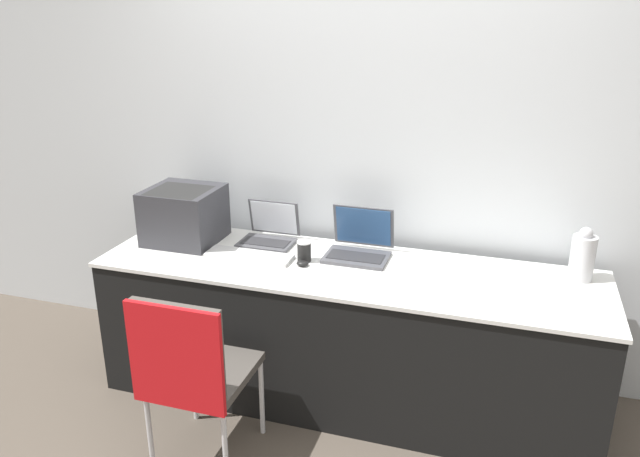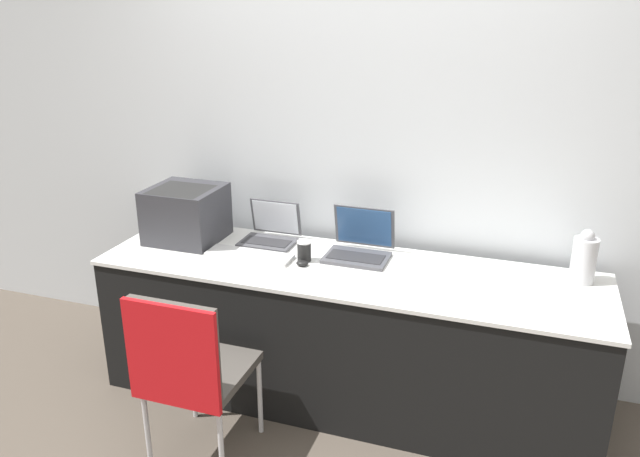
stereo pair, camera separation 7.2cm
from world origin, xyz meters
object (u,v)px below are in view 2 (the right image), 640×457
Objects in this scene: metal_pitcher at (584,259)px; external_keyboard at (250,255)px; mouse at (302,263)px; coffee_cup at (304,251)px; laptop_left at (270,233)px; printer at (186,212)px; laptop_right at (359,246)px; chair at (187,364)px.

external_keyboard is at bearing -171.65° from metal_pitcher.
mouse reaches higher than external_keyboard.
coffee_cup is 0.08m from mouse.
laptop_left is at bearing 144.29° from coffee_cup.
coffee_cup is (0.73, -0.08, -0.11)m from printer.
external_keyboard is at bearing -159.19° from laptop_right.
laptop_right is at bearing 43.21° from mouse.
metal_pitcher is at bearing 31.01° from chair.
printer reaches higher than laptop_right.
laptop_right is 0.58m from external_keyboard.
printer is 0.43× the size of chair.
metal_pitcher is at bearing -0.13° from laptop_left.
printer is at bearing 164.33° from external_keyboard.
coffee_cup is at bearing -171.83° from metal_pitcher.
coffee_cup reaches higher than mouse.
chair is (0.47, -0.85, -0.37)m from printer.
coffee_cup reaches higher than external_keyboard.
chair is (-0.26, -0.77, -0.27)m from coffee_cup.
chair is at bearing -110.98° from mouse.
laptop_right is 0.37× the size of chair.
metal_pitcher is (1.62, -0.00, 0.07)m from laptop_left.
mouse is 1.36m from metal_pitcher.
coffee_cup is at bearing -6.01° from printer.
external_keyboard is (-0.02, -0.24, -0.04)m from laptop_left.
laptop_left is 2.71× the size of coffee_cup.
printer is at bearing -165.34° from laptop_left.
printer is 3.51× the size of coffee_cup.
laptop_left is 0.33× the size of chair.
external_keyboard is 0.52× the size of chair.
coffee_cup is at bearing 9.18° from external_keyboard.
laptop_right is 5.19× the size of mouse.
printer is at bearing 169.21° from mouse.
external_keyboard is at bearing 92.57° from chair.
mouse is 0.07× the size of chair.
metal_pitcher reaches higher than mouse.
chair reaches higher than coffee_cup.
printer reaches higher than coffee_cup.
chair is (-1.60, -0.96, -0.33)m from metal_pitcher.
coffee_cup is 0.85m from chair.
laptop_right is 0.30m from coffee_cup.
laptop_right is 0.33m from mouse.
metal_pitcher reaches higher than chair.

